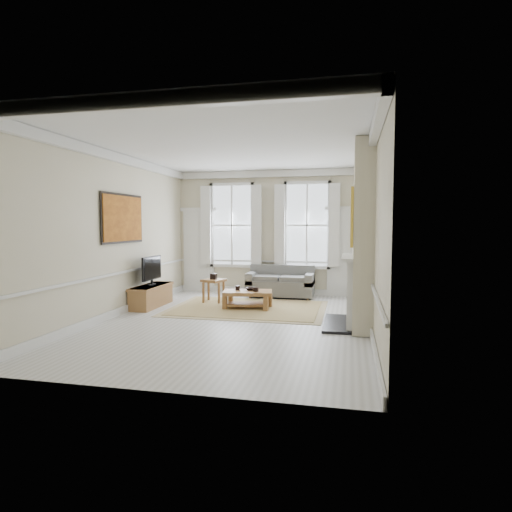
% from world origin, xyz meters
% --- Properties ---
extents(floor, '(7.20, 7.20, 0.00)m').
position_xyz_m(floor, '(0.00, 0.00, 0.00)').
color(floor, '#B7B5AD').
rests_on(floor, ground).
extents(ceiling, '(7.20, 7.20, 0.00)m').
position_xyz_m(ceiling, '(0.00, 0.00, 3.40)').
color(ceiling, white).
rests_on(ceiling, back_wall).
extents(back_wall, '(5.20, 0.00, 5.20)m').
position_xyz_m(back_wall, '(0.00, 3.60, 1.70)').
color(back_wall, beige).
rests_on(back_wall, floor).
extents(left_wall, '(0.00, 7.20, 7.20)m').
position_xyz_m(left_wall, '(-2.60, 0.00, 1.70)').
color(left_wall, beige).
rests_on(left_wall, floor).
extents(right_wall, '(0.00, 7.20, 7.20)m').
position_xyz_m(right_wall, '(2.60, 0.00, 1.70)').
color(right_wall, beige).
rests_on(right_wall, floor).
extents(window_left, '(1.26, 0.20, 2.20)m').
position_xyz_m(window_left, '(-1.05, 3.55, 1.90)').
color(window_left, '#B2BCC6').
rests_on(window_left, back_wall).
extents(window_right, '(1.26, 0.20, 2.20)m').
position_xyz_m(window_right, '(1.05, 3.55, 1.90)').
color(window_right, '#B2BCC6').
rests_on(window_right, back_wall).
extents(door_left, '(0.90, 0.08, 2.30)m').
position_xyz_m(door_left, '(-2.05, 3.56, 1.15)').
color(door_left, silver).
rests_on(door_left, floor).
extents(door_right, '(0.90, 0.08, 2.30)m').
position_xyz_m(door_right, '(2.05, 3.56, 1.15)').
color(door_right, silver).
rests_on(door_right, floor).
extents(painting, '(0.05, 1.66, 1.06)m').
position_xyz_m(painting, '(-2.56, 0.30, 2.05)').
color(painting, '#C57221').
rests_on(painting, left_wall).
extents(chimney_breast, '(0.35, 1.70, 3.38)m').
position_xyz_m(chimney_breast, '(2.43, 0.20, 1.70)').
color(chimney_breast, beige).
rests_on(chimney_breast, floor).
extents(hearth, '(0.55, 1.50, 0.05)m').
position_xyz_m(hearth, '(2.00, 0.20, 0.03)').
color(hearth, black).
rests_on(hearth, floor).
extents(fireplace, '(0.21, 1.45, 1.33)m').
position_xyz_m(fireplace, '(2.20, 0.20, 0.73)').
color(fireplace, silver).
rests_on(fireplace, floor).
extents(mirror, '(0.06, 1.26, 1.06)m').
position_xyz_m(mirror, '(2.21, 0.20, 2.05)').
color(mirror, gold).
rests_on(mirror, chimney_breast).
extents(sofa, '(1.74, 0.85, 0.84)m').
position_xyz_m(sofa, '(0.41, 3.11, 0.35)').
color(sofa, '#5E5E5B').
rests_on(sofa, floor).
extents(side_table, '(0.61, 0.61, 0.58)m').
position_xyz_m(side_table, '(-1.07, 1.92, 0.47)').
color(side_table, brown).
rests_on(side_table, floor).
extents(rug, '(3.50, 2.60, 0.02)m').
position_xyz_m(rug, '(-0.07, 1.35, 0.01)').
color(rug, '#A18A53').
rests_on(rug, floor).
extents(coffee_table, '(1.20, 0.83, 0.41)m').
position_xyz_m(coffee_table, '(-0.07, 1.35, 0.33)').
color(coffee_table, brown).
rests_on(coffee_table, rug).
extents(ceramic_pot_a, '(0.10, 0.10, 0.10)m').
position_xyz_m(ceramic_pot_a, '(-0.32, 1.40, 0.46)').
color(ceramic_pot_a, black).
rests_on(ceramic_pot_a, coffee_table).
extents(ceramic_pot_b, '(0.13, 0.13, 0.10)m').
position_xyz_m(ceramic_pot_b, '(0.13, 1.30, 0.46)').
color(ceramic_pot_b, black).
rests_on(ceramic_pot_b, coffee_table).
extents(bowl, '(0.24, 0.24, 0.06)m').
position_xyz_m(bowl, '(-0.02, 1.45, 0.44)').
color(bowl, black).
rests_on(bowl, coffee_table).
extents(tv_stand, '(0.45, 1.41, 0.50)m').
position_xyz_m(tv_stand, '(-2.34, 1.12, 0.25)').
color(tv_stand, brown).
rests_on(tv_stand, floor).
extents(tv, '(0.08, 0.90, 0.68)m').
position_xyz_m(tv, '(-2.32, 1.12, 0.90)').
color(tv, black).
rests_on(tv, tv_stand).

